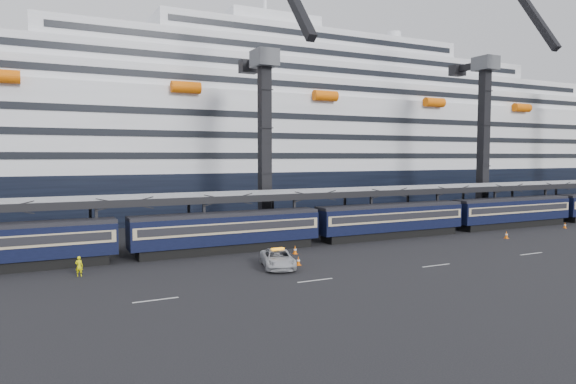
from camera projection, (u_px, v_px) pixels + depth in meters
name	position (u px, v px, depth m)	size (l,w,h in m)	color
ground	(511.00, 246.00, 54.07)	(260.00, 260.00, 0.00)	black
train	(414.00, 217.00, 60.79)	(133.05, 3.00, 4.05)	black
canopy	(422.00, 189.00, 66.21)	(130.00, 6.25, 5.53)	gray
cruise_ship	(300.00, 140.00, 93.82)	(214.09, 28.84, 34.00)	black
crane_dark_near	(266.00, 135.00, 60.98)	(4.50, 17.75, 35.08)	#45484C
crane_dark_mid	(486.00, 130.00, 75.50)	(4.50, 18.24, 39.64)	#45484C
pickup_truck	(278.00, 259.00, 43.41)	(2.53, 5.50, 1.53)	#ACAEB3
worker	(79.00, 266.00, 40.24)	(0.58, 0.38, 1.60)	yellow
traffic_cone_b	(295.00, 250.00, 49.47)	(0.41, 0.41, 0.82)	#F96707
traffic_cone_c	(298.00, 261.00, 44.39)	(0.40, 0.40, 0.80)	#F96707
traffic_cone_d	(506.00, 235.00, 58.88)	(0.43, 0.43, 0.87)	#F96707
traffic_cone_e	(565.00, 225.00, 67.22)	(0.39, 0.39, 0.78)	#F96707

